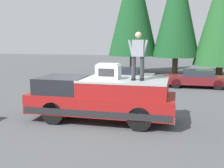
{
  "coord_description": "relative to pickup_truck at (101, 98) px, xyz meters",
  "views": [
    {
      "loc": [
        -9.42,
        -3.12,
        3.05
      ],
      "look_at": [
        0.71,
        -0.65,
        1.35
      ],
      "focal_mm": 43.1,
      "sensor_mm": 36.0,
      "label": 1
    }
  ],
  "objects": [
    {
      "name": "conifer_left",
      "position": [
        14.2,
        -6.19,
        4.53
      ],
      "size": [
        4.39,
        4.39,
        9.82
      ],
      "color": "#4C3826",
      "rests_on": "ground"
    },
    {
      "name": "parked_car_grey",
      "position": [
        8.75,
        0.78,
        -0.29
      ],
      "size": [
        1.64,
        4.1,
        1.16
      ],
      "color": "gray",
      "rests_on": "ground"
    },
    {
      "name": "parked_car_maroon",
      "position": [
        8.58,
        -4.03,
        -0.29
      ],
      "size": [
        1.64,
        4.1,
        1.16
      ],
      "color": "maroon",
      "rests_on": "ground"
    },
    {
      "name": "conifer_center_left",
      "position": [
        14.72,
        -2.56,
        5.01
      ],
      "size": [
        4.05,
        4.05,
        10.2
      ],
      "color": "#4C3826",
      "rests_on": "ground"
    },
    {
      "name": "person_on_truck_bed",
      "position": [
        -0.23,
        -1.41,
        1.68
      ],
      "size": [
        0.29,
        0.72,
        1.69
      ],
      "color": "#333338",
      "rests_on": "pickup_truck"
    },
    {
      "name": "pickup_truck",
      "position": [
        0.0,
        0.0,
        0.0
      ],
      "size": [
        2.01,
        5.54,
        1.65
      ],
      "color": "maroon",
      "rests_on": "ground"
    },
    {
      "name": "compressor_unit",
      "position": [
        -0.1,
        -0.3,
        1.05
      ],
      "size": [
        0.65,
        0.84,
        0.56
      ],
      "color": "silver",
      "rests_on": "pickup_truck"
    },
    {
      "name": "ground_plane",
      "position": [
        -0.21,
        0.35,
        -0.87
      ],
      "size": [
        90.0,
        90.0,
        0.0
      ],
      "primitive_type": "plane",
      "color": "#4C4F51"
    },
    {
      "name": "conifer_center_right",
      "position": [
        15.26,
        1.31,
        5.42
      ],
      "size": [
        4.53,
        4.53,
        10.96
      ],
      "color": "#4C3826",
      "rests_on": "ground"
    }
  ]
}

